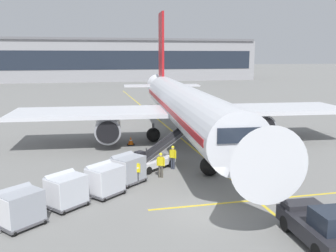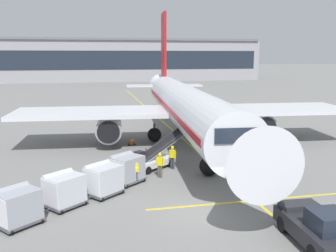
{
  "view_description": "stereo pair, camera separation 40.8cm",
  "coord_description": "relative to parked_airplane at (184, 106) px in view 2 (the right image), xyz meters",
  "views": [
    {
      "loc": [
        -5.92,
        -18.23,
        8.24
      ],
      "look_at": [
        0.49,
        9.51,
        2.88
      ],
      "focal_mm": 40.51,
      "sensor_mm": 36.0,
      "label": 1
    },
    {
      "loc": [
        -5.53,
        -18.32,
        8.24
      ],
      "look_at": [
        0.49,
        9.51,
        2.88
      ],
      "focal_mm": 40.51,
      "sensor_mm": 36.0,
      "label": 2
    }
  ],
  "objects": [
    {
      "name": "pushback_tug",
      "position": [
        0.75,
        -20.42,
        -2.7
      ],
      "size": [
        2.3,
        4.49,
        1.83
      ],
      "color": "#232328",
      "rests_on": "ground"
    },
    {
      "name": "apron_guidance_line_stop_bar",
      "position": [
        -0.06,
        -15.04,
        -3.52
      ],
      "size": [
        12.0,
        0.2,
        0.01
      ],
      "color": "yellow",
      "rests_on": "ground"
    },
    {
      "name": "parked_airplane",
      "position": [
        0.0,
        0.0,
        0.0
      ],
      "size": [
        31.56,
        40.95,
        13.73
      ],
      "color": "silver",
      "rests_on": "ground"
    },
    {
      "name": "ground_crew_by_loader",
      "position": [
        -6.1,
        -10.87,
        -2.53
      ],
      "size": [
        0.57,
        0.26,
        1.74
      ],
      "color": "black",
      "rests_on": "ground"
    },
    {
      "name": "apron_guidance_line_lead_in",
      "position": [
        0.3,
        -0.74,
        -3.52
      ],
      "size": [
        0.2,
        110.0,
        0.01
      ],
      "color": "yellow",
      "rests_on": "ground"
    },
    {
      "name": "baggage_cart_second",
      "position": [
        -8.18,
        -12.27,
        -2.53
      ],
      "size": [
        2.62,
        2.51,
        1.91
      ],
      "color": "#515156",
      "rests_on": "ground"
    },
    {
      "name": "belt_loader",
      "position": [
        -4.2,
        -7.43,
        -2.72
      ],
      "size": [
        5.17,
        4.21,
        2.57
      ],
      "color": "silver",
      "rests_on": "ground"
    },
    {
      "name": "terminal_building",
      "position": [
        -14.7,
        94.4,
        3.1
      ],
      "size": [
        124.63,
        20.95,
        13.35
      ],
      "color": "#939399",
      "rests_on": "ground"
    },
    {
      "name": "ground_plane",
      "position": [
        -3.42,
        -15.78,
        -3.53
      ],
      "size": [
        600.0,
        600.0,
        0.0
      ],
      "primitive_type": "plane",
      "color": "slate"
    },
    {
      "name": "baggage_cart_fourth",
      "position": [
        -12.47,
        -15.53,
        -2.53
      ],
      "size": [
        2.62,
        2.51,
        1.91
      ],
      "color": "#515156",
      "rests_on": "ground"
    },
    {
      "name": "ground_crew_marshaller",
      "position": [
        -2.97,
        -8.03,
        -2.53
      ],
      "size": [
        0.44,
        0.44,
        1.74
      ],
      "color": "#333847",
      "rests_on": "ground"
    },
    {
      "name": "ground_crew_by_carts",
      "position": [
        -4.24,
        -9.77,
        -2.53
      ],
      "size": [
        0.52,
        0.39,
        1.74
      ],
      "color": "#514C42",
      "rests_on": "ground"
    },
    {
      "name": "baggage_cart_lead",
      "position": [
        -6.57,
        -10.38,
        -2.53
      ],
      "size": [
        2.62,
        2.51,
        1.91
      ],
      "color": "#515156",
      "rests_on": "ground"
    },
    {
      "name": "baggage_cart_third",
      "position": [
        -10.36,
        -13.61,
        -2.53
      ],
      "size": [
        2.62,
        2.51,
        1.91
      ],
      "color": "#515156",
      "rests_on": "ground"
    },
    {
      "name": "safety_cone_engine_keepout",
      "position": [
        -4.99,
        0.23,
        -3.15
      ],
      "size": [
        0.68,
        0.68,
        0.77
      ],
      "color": "black",
      "rests_on": "ground"
    }
  ]
}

